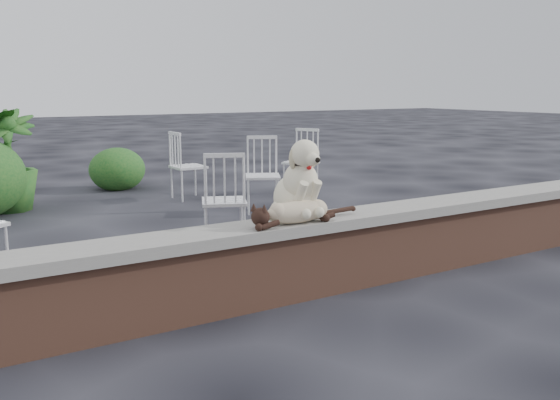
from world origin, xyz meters
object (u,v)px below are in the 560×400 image
chair_c (224,199)px  potted_plant_b (7,160)px  chair_d (301,161)px  chair_b (263,175)px  dog (295,178)px  chair_e (188,165)px  cat (297,210)px

chair_c → potted_plant_b: potted_plant_b is taller
chair_d → chair_b: same height
chair_c → chair_b: bearing=-109.1°
dog → chair_e: size_ratio=0.64×
chair_e → chair_d: bearing=-105.4°
cat → chair_b: chair_b is taller
chair_c → potted_plant_b: size_ratio=0.74×
chair_c → cat: bearing=105.6°
dog → cat: size_ratio=0.54×
chair_b → chair_e: 1.40m
chair_c → potted_plant_b: bearing=-39.5°
chair_b → chair_c: 1.71m
dog → chair_c: 1.55m
cat → chair_b: bearing=64.6°
chair_d → cat: bearing=-61.4°
cat → chair_b: size_ratio=1.19×
potted_plant_b → chair_d: bearing=-11.9°
cat → chair_d: 4.58m
chair_c → chair_e: 2.68m
chair_e → potted_plant_b: size_ratio=0.74×
chair_c → chair_d: bearing=-113.6°
chair_b → potted_plant_b: potted_plant_b is taller
chair_d → chair_c: same height
chair_d → dog: bearing=-61.7°
dog → potted_plant_b: (-1.41, 4.48, -0.24)m
chair_b → potted_plant_b: size_ratio=0.74×
chair_b → dog: bearing=-87.6°
cat → chair_d: size_ratio=1.19×
chair_b → chair_c: bearing=-104.8°
dog → cat: (-0.08, -0.15, -0.21)m
chair_b → chair_e: same height
dog → chair_b: bearing=64.8°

